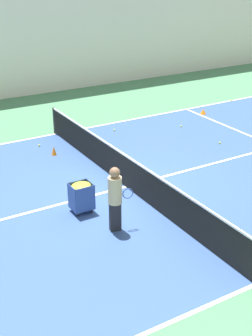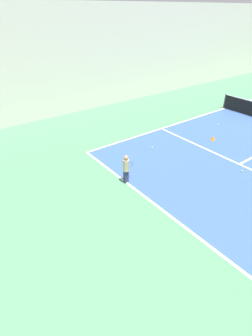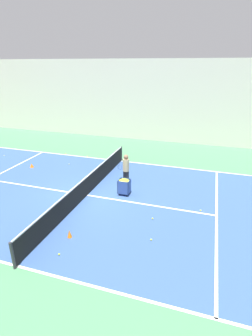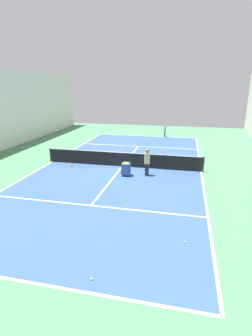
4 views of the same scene
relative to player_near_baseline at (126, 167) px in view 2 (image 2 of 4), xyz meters
name	(u,v)px [view 2 (image 2 of 4)]	position (x,y,z in m)	size (l,w,h in m)	color
line_baseline_near	(158,207)	(1.98, -0.01, -0.72)	(10.54, 0.10, 0.00)	white
line_sideline_left	(225,108)	(-3.29, 11.36, -0.72)	(0.10, 22.76, 0.00)	white
line_service_near	(239,164)	(1.98, 5.11, -0.72)	(10.54, 0.10, 0.00)	white
hall_enclosure_left	(171,50)	(-9.14, 11.36, 2.58)	(0.15, 34.61, 6.61)	silver
player_near_baseline	(126,167)	(0.00, 0.00, 0.00)	(0.29, 0.58, 1.27)	#2D3351
training_cone_0	(213,138)	(-0.43, 6.28, -0.60)	(0.25, 0.25, 0.25)	orange
tennis_ball_0	(218,125)	(-1.60, 8.31, -0.69)	(0.07, 0.07, 0.07)	yellow
tennis_ball_2	(181,120)	(-3.48, 6.97, -0.69)	(0.07, 0.07, 0.07)	yellow
tennis_ball_10	(152,147)	(-1.70, 2.96, -0.69)	(0.07, 0.07, 0.07)	yellow
tennis_ball_12	(200,115)	(-3.41, 8.76, -0.69)	(0.07, 0.07, 0.07)	yellow
tennis_ball_13	(242,171)	(2.41, 4.61, -0.69)	(0.07, 0.07, 0.07)	yellow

